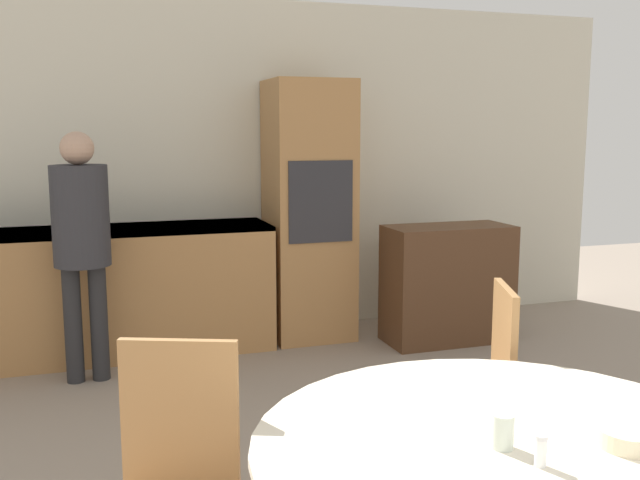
# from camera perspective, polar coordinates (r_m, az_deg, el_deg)

# --- Properties ---
(wall_back) EXTENTS (6.72, 0.05, 2.60)m
(wall_back) POSITION_cam_1_polar(r_m,az_deg,el_deg) (5.65, -7.62, 5.60)
(wall_back) COLOR beige
(wall_back) RESTS_ON ground_plane
(kitchen_counter) EXTENTS (2.75, 0.60, 0.92)m
(kitchen_counter) POSITION_cam_1_polar(r_m,az_deg,el_deg) (5.32, -18.87, -3.99)
(kitchen_counter) COLOR #AD7A47
(kitchen_counter) RESTS_ON ground_plane
(oven_unit) EXTENTS (0.61, 0.59, 1.98)m
(oven_unit) POSITION_cam_1_polar(r_m,az_deg,el_deg) (5.49, -0.90, 2.34)
(oven_unit) COLOR #AD7A47
(oven_unit) RESTS_ON ground_plane
(sideboard) EXTENTS (0.95, 0.45, 0.89)m
(sideboard) POSITION_cam_1_polar(r_m,az_deg,el_deg) (5.53, 10.16, -3.46)
(sideboard) COLOR #51331E
(sideboard) RESTS_ON ground_plane
(chair_far_right) EXTENTS (0.52, 0.52, 0.96)m
(chair_far_right) POSITION_cam_1_polar(r_m,az_deg,el_deg) (3.19, 12.78, -11.24)
(chair_far_right) COLOR #AD7A47
(chair_far_right) RESTS_ON ground_plane
(person_standing) EXTENTS (0.35, 0.35, 1.60)m
(person_standing) POSITION_cam_1_polar(r_m,az_deg,el_deg) (4.72, -18.56, 0.76)
(person_standing) COLOR #262628
(person_standing) RESTS_ON ground_plane
(cup) EXTENTS (0.06, 0.06, 0.10)m
(cup) POSITION_cam_1_polar(r_m,az_deg,el_deg) (2.12, 14.43, -14.61)
(cup) COLOR silver
(cup) RESTS_ON dining_table
(bowl_near) EXTENTS (0.18, 0.18, 0.05)m
(bowl_near) POSITION_cam_1_polar(r_m,az_deg,el_deg) (2.25, 23.49, -14.26)
(bowl_near) COLOR beige
(bowl_near) RESTS_ON dining_table
(salt_shaker) EXTENTS (0.03, 0.03, 0.09)m
(salt_shaker) POSITION_cam_1_polar(r_m,az_deg,el_deg) (2.04, 17.25, -15.79)
(salt_shaker) COLOR white
(salt_shaker) RESTS_ON dining_table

